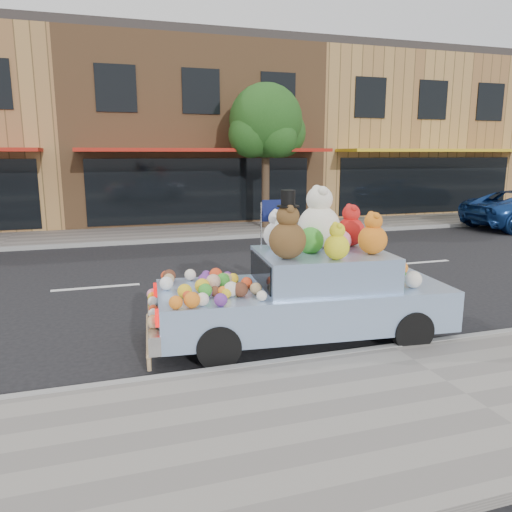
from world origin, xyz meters
name	(u,v)px	position (x,y,z in m)	size (l,w,h in m)	color
ground	(274,274)	(0.00, 0.00, 0.00)	(120.00, 120.00, 0.00)	black
near_sidewalk	(466,398)	(0.00, -6.50, 0.06)	(60.00, 3.00, 0.12)	gray
far_sidewalk	(212,231)	(0.00, 6.50, 0.06)	(60.00, 3.00, 0.12)	gray
near_kerb	(392,349)	(0.00, -5.00, 0.07)	(60.00, 0.12, 0.13)	gray
far_kerb	(223,238)	(0.00, 5.00, 0.07)	(60.00, 0.12, 0.13)	gray
storefront_mid	(184,133)	(0.00, 11.97, 3.64)	(10.00, 9.80, 7.30)	#8C603B
storefront_right	(381,136)	(10.00, 11.97, 3.64)	(10.00, 9.80, 7.30)	#AC8148
street_tree	(266,127)	(2.03, 6.55, 3.69)	(3.00, 2.70, 5.22)	#38281C
art_car	(305,287)	(-0.96, -4.06, 0.81)	(4.63, 2.16, 2.31)	black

